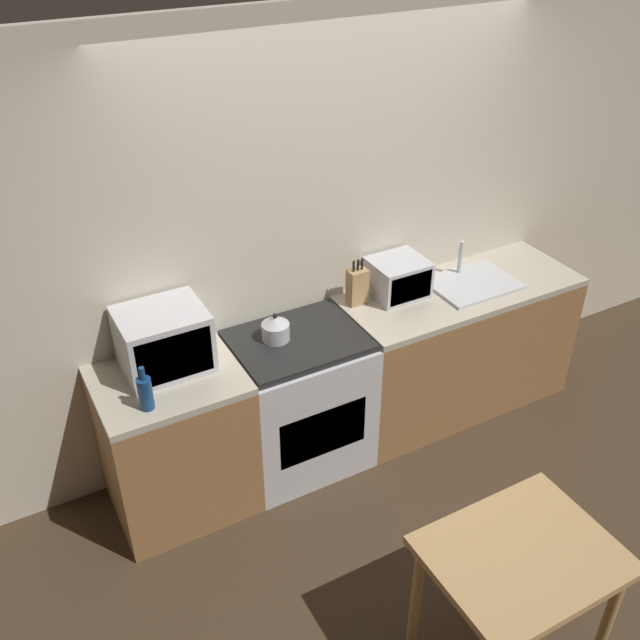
{
  "coord_description": "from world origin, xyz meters",
  "views": [
    {
      "loc": [
        -1.87,
        -2.24,
        3.17
      ],
      "look_at": [
        -0.31,
        0.62,
        1.05
      ],
      "focal_mm": 40.0,
      "sensor_mm": 36.0,
      "label": 1
    }
  ],
  "objects_px": {
    "stove_range": "(299,401)",
    "toaster_oven": "(398,278)",
    "kettle": "(276,328)",
    "microwave": "(164,340)",
    "dining_table": "(519,571)",
    "bottle": "(145,393)"
  },
  "relations": [
    {
      "from": "microwave",
      "to": "bottle",
      "type": "xyz_separation_m",
      "value": [
        -0.19,
        -0.28,
        -0.07
      ]
    },
    {
      "from": "bottle",
      "to": "dining_table",
      "type": "bearing_deg",
      "value": -52.19
    },
    {
      "from": "microwave",
      "to": "bottle",
      "type": "bearing_deg",
      "value": -124.37
    },
    {
      "from": "stove_range",
      "to": "bottle",
      "type": "distance_m",
      "value": 1.09
    },
    {
      "from": "dining_table",
      "to": "toaster_oven",
      "type": "bearing_deg",
      "value": 72.91
    },
    {
      "from": "toaster_oven",
      "to": "kettle",
      "type": "bearing_deg",
      "value": -174.28
    },
    {
      "from": "stove_range",
      "to": "microwave",
      "type": "height_order",
      "value": "microwave"
    },
    {
      "from": "stove_range",
      "to": "dining_table",
      "type": "relative_size",
      "value": 1.15
    },
    {
      "from": "dining_table",
      "to": "stove_range",
      "type": "bearing_deg",
      "value": 97.43
    },
    {
      "from": "microwave",
      "to": "toaster_oven",
      "type": "bearing_deg",
      "value": 1.42
    },
    {
      "from": "stove_range",
      "to": "kettle",
      "type": "bearing_deg",
      "value": 154.61
    },
    {
      "from": "stove_range",
      "to": "dining_table",
      "type": "distance_m",
      "value": 1.67
    },
    {
      "from": "stove_range",
      "to": "toaster_oven",
      "type": "relative_size",
      "value": 2.72
    },
    {
      "from": "dining_table",
      "to": "microwave",
      "type": "bearing_deg",
      "value": 118.29
    },
    {
      "from": "bottle",
      "to": "toaster_oven",
      "type": "relative_size",
      "value": 0.74
    },
    {
      "from": "bottle",
      "to": "dining_table",
      "type": "relative_size",
      "value": 0.31
    },
    {
      "from": "kettle",
      "to": "toaster_oven",
      "type": "xyz_separation_m",
      "value": [
        0.87,
        0.09,
        0.04
      ]
    },
    {
      "from": "microwave",
      "to": "bottle",
      "type": "height_order",
      "value": "microwave"
    },
    {
      "from": "toaster_oven",
      "to": "stove_range",
      "type": "bearing_deg",
      "value": -169.68
    },
    {
      "from": "microwave",
      "to": "bottle",
      "type": "distance_m",
      "value": 0.35
    },
    {
      "from": "stove_range",
      "to": "kettle",
      "type": "distance_m",
      "value": 0.54
    },
    {
      "from": "microwave",
      "to": "stove_range",
      "type": "bearing_deg",
      "value": -8.0
    }
  ]
}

